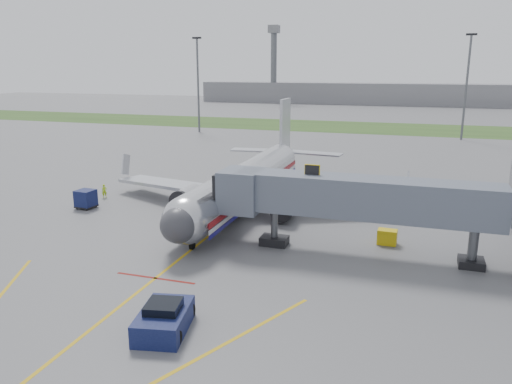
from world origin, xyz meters
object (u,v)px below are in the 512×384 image
(pushback_tug, at_px, (164,319))
(ramp_worker, at_px, (104,191))
(belt_loader, at_px, (226,197))
(airliner, at_px, (246,182))

(pushback_tug, distance_m, ramp_worker, 31.31)
(pushback_tug, bearing_deg, ramp_worker, 130.19)
(belt_loader, distance_m, ramp_worker, 13.89)
(airliner, xyz_separation_m, ramp_worker, (-16.21, -1.51, -1.89))
(airliner, relative_size, pushback_tug, 7.86)
(pushback_tug, bearing_deg, airliner, 98.93)
(belt_loader, bearing_deg, ramp_worker, -170.46)
(airliner, xyz_separation_m, belt_loader, (-2.51, 0.80, -2.09))
(belt_loader, xyz_separation_m, ramp_worker, (-13.70, -2.30, 0.20))
(airliner, relative_size, ramp_worker, 23.58)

